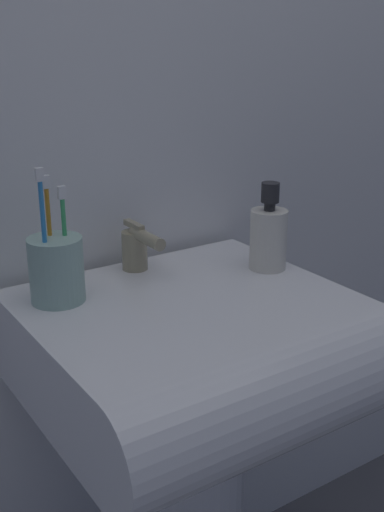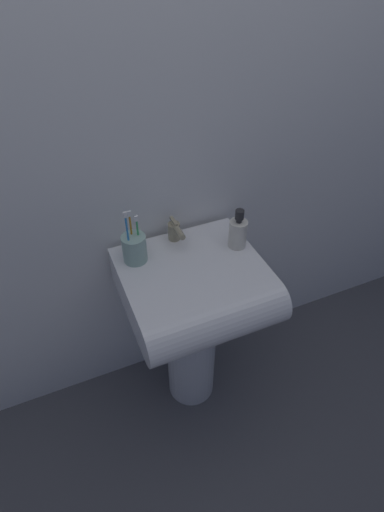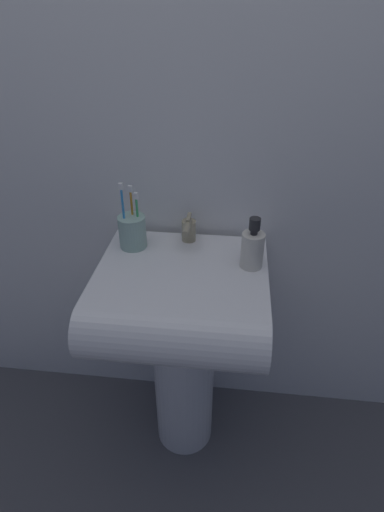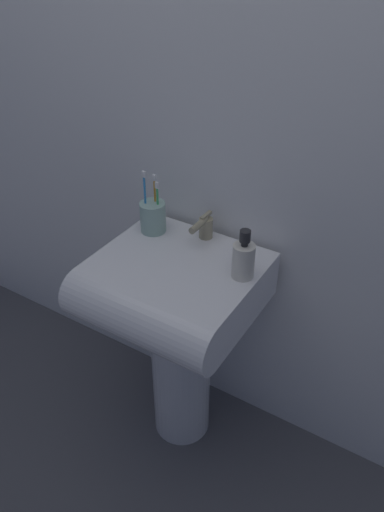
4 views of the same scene
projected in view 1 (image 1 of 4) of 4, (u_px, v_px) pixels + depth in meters
name	position (u px, v px, depth m)	size (l,w,h in m)	color
wall_back	(104.00, 28.00, 1.09)	(5.00, 0.05, 2.40)	white
sink_basin	(204.00, 356.00, 1.01)	(0.50, 0.49, 0.16)	white
faucet	(136.00, 247.00, 1.13)	(0.05, 0.12, 0.09)	tan
toothbrush_cup	(56.00, 268.00, 1.00)	(0.09, 0.09, 0.22)	#99BFB2
soap_bottle	(268.00, 236.00, 1.14)	(0.07, 0.07, 0.16)	silver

